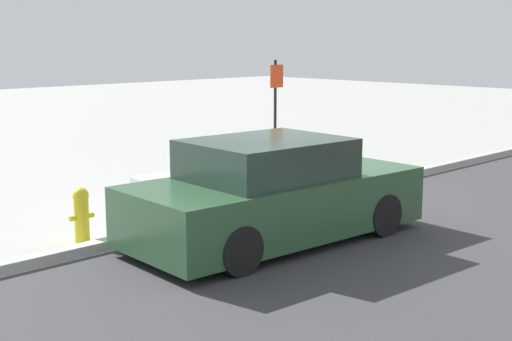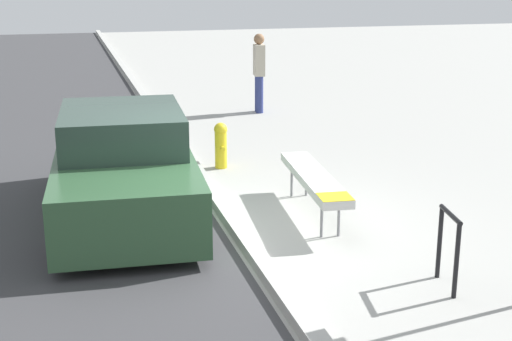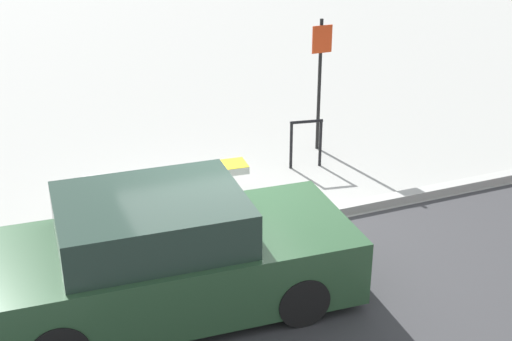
# 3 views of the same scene
# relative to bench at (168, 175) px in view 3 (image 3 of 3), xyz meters

# --- Properties ---
(ground_plane) EXTENTS (60.00, 60.00, 0.00)m
(ground_plane) POSITION_rel_bench_xyz_m (0.47, -1.16, -0.51)
(ground_plane) COLOR #9E9E99
(curb) EXTENTS (60.00, 0.20, 0.13)m
(curb) POSITION_rel_bench_xyz_m (0.47, -1.16, -0.45)
(curb) COLOR #A8A8A3
(curb) RESTS_ON ground_plane
(bench) EXTENTS (2.40, 0.62, 0.58)m
(bench) POSITION_rel_bench_xyz_m (0.00, 0.00, 0.00)
(bench) COLOR gray
(bench) RESTS_ON ground_plane
(bike_rack) EXTENTS (0.55, 0.15, 0.83)m
(bike_rack) POSITION_rel_bench_xyz_m (2.50, 0.56, -0.01)
(bike_rack) COLOR black
(bike_rack) RESTS_ON ground_plane
(sign_post) EXTENTS (0.36, 0.08, 2.30)m
(sign_post) POSITION_rel_bench_xyz_m (3.05, 1.20, 0.87)
(sign_post) COLOR black
(sign_post) RESTS_ON ground_plane
(parked_car_near) EXTENTS (4.29, 2.01, 1.41)m
(parked_car_near) POSITION_rel_bench_xyz_m (-0.72, -2.43, 0.13)
(parked_car_near) COLOR black
(parked_car_near) RESTS_ON ground_plane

